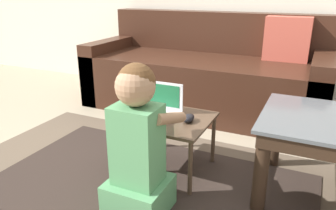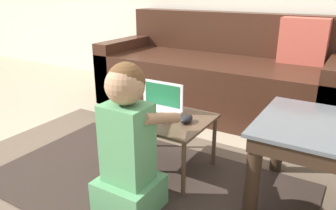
{
  "view_description": "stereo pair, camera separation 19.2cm",
  "coord_description": "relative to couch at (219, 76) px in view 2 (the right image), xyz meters",
  "views": [
    {
      "loc": [
        0.78,
        -1.42,
        1.05
      ],
      "look_at": [
        0.01,
        0.21,
        0.4
      ],
      "focal_mm": 35.0,
      "sensor_mm": 36.0,
      "label": 1
    },
    {
      "loc": [
        0.95,
        -1.33,
        1.05
      ],
      "look_at": [
        0.01,
        0.21,
        0.4
      ],
      "focal_mm": 35.0,
      "sensor_mm": 36.0,
      "label": 2
    }
  ],
  "objects": [
    {
      "name": "area_rug",
      "position": [
        0.15,
        -1.37,
        -0.3
      ],
      "size": [
        2.42,
        1.4,
        0.01
      ],
      "color": "brown",
      "rests_on": "ground_plane"
    },
    {
      "name": "couch",
      "position": [
        0.0,
        0.0,
        0.0
      ],
      "size": [
        2.07,
        0.87,
        0.84
      ],
      "color": "#381E14",
      "rests_on": "ground_plane"
    },
    {
      "name": "laptop_desk",
      "position": [
        0.15,
        -1.16,
        0.0
      ],
      "size": [
        0.52,
        0.44,
        0.34
      ],
      "color": "#4C3828",
      "rests_on": "ground_plane"
    },
    {
      "name": "person_seated",
      "position": [
        0.21,
        -1.58,
        0.05
      ],
      "size": [
        0.28,
        0.43,
        0.75
      ],
      "color": "#518E5B",
      "rests_on": "ground_plane"
    },
    {
      "name": "laptop",
      "position": [
        0.08,
        -1.14,
        0.07
      ],
      "size": [
        0.28,
        0.17,
        0.18
      ],
      "color": "silver",
      "rests_on": "laptop_desk"
    },
    {
      "name": "computer_mouse",
      "position": [
        0.3,
        -1.16,
        0.06
      ],
      "size": [
        0.06,
        0.1,
        0.04
      ],
      "color": "black",
      "rests_on": "laptop_desk"
    },
    {
      "name": "ground_plane",
      "position": [
        0.14,
        -1.33,
        -0.3
      ],
      "size": [
        16.0,
        16.0,
        0.0
      ],
      "primitive_type": "plane",
      "color": "gray"
    }
  ]
}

